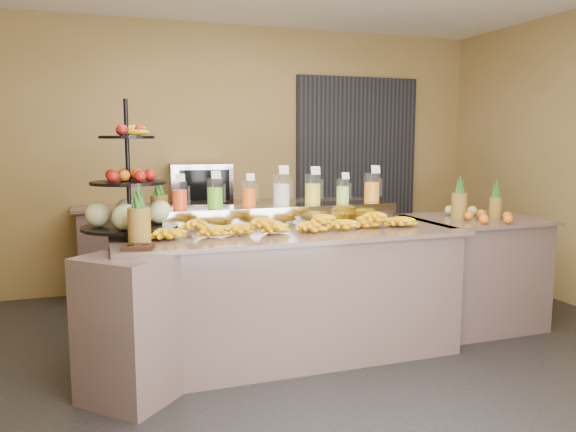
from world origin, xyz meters
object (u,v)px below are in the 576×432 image
condiment_caddy (138,247)px  oven_warmer (201,184)px  pitcher_tray (281,215)px  fruit_stand (136,201)px  banana_heap (288,222)px  right_fruit_pile (482,212)px

condiment_caddy → oven_warmer: oven_warmer is taller
pitcher_tray → oven_warmer: (-0.33, 1.67, 0.13)m
fruit_stand → condiment_caddy: size_ratio=5.21×
fruit_stand → condiment_caddy: bearing=-89.2°
banana_heap → oven_warmer: oven_warmer is taller
condiment_caddy → oven_warmer: size_ratio=0.29×
banana_heap → condiment_caddy: 1.13m
pitcher_tray → condiment_caddy: (-1.13, -0.68, -0.06)m
banana_heap → right_fruit_pile: (1.68, 0.01, 0.00)m
right_fruit_pile → oven_warmer: 2.79m
banana_heap → condiment_caddy: size_ratio=10.89×
pitcher_tray → condiment_caddy: size_ratio=10.40×
banana_heap → right_fruit_pile: 1.68m
pitcher_tray → oven_warmer: 1.71m
fruit_stand → pitcher_tray: bearing=9.8°
fruit_stand → oven_warmer: fruit_stand is taller
condiment_caddy → oven_warmer: bearing=71.0°
banana_heap → fruit_stand: size_ratio=2.09×
right_fruit_pile → pitcher_tray: bearing=168.8°
pitcher_tray → banana_heap: size_ratio=0.96×
right_fruit_pile → condiment_caddy: bearing=-172.7°
fruit_stand → right_fruit_pile: size_ratio=2.28×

